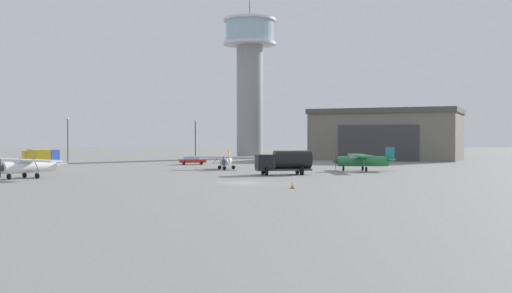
{
  "coord_description": "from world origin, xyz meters",
  "views": [
    {
      "loc": [
        -3.22,
        -60.09,
        4.53
      ],
      "look_at": [
        3.15,
        25.47,
        3.22
      ],
      "focal_mm": 42.47,
      "sensor_mm": 36.0,
      "label": 1
    }
  ],
  "objects_px": {
    "control_tower": "(250,70)",
    "truck_fuel_tanker_black": "(285,161)",
    "light_post_west": "(195,136)",
    "traffic_cone_near_left": "(292,185)",
    "truck_box_yellow": "(38,158)",
    "light_post_east": "(68,135)",
    "airplane_white": "(30,165)",
    "car_red": "(192,160)",
    "airplane_green": "(364,160)",
    "airplane_silver": "(226,160)"
  },
  "relations": [
    {
      "from": "light_post_east",
      "to": "traffic_cone_near_left",
      "type": "height_order",
      "value": "light_post_east"
    },
    {
      "from": "control_tower",
      "to": "truck_fuel_tanker_black",
      "type": "height_order",
      "value": "control_tower"
    },
    {
      "from": "airplane_green",
      "to": "airplane_silver",
      "type": "bearing_deg",
      "value": -16.16
    },
    {
      "from": "truck_box_yellow",
      "to": "traffic_cone_near_left",
      "type": "bearing_deg",
      "value": -172.36
    },
    {
      "from": "airplane_green",
      "to": "airplane_white",
      "type": "relative_size",
      "value": 1.2
    },
    {
      "from": "light_post_west",
      "to": "traffic_cone_near_left",
      "type": "relative_size",
      "value": 13.25
    },
    {
      "from": "airplane_green",
      "to": "traffic_cone_near_left",
      "type": "bearing_deg",
      "value": 66.59
    },
    {
      "from": "control_tower",
      "to": "light_post_east",
      "type": "distance_m",
      "value": 41.48
    },
    {
      "from": "airplane_white",
      "to": "traffic_cone_near_left",
      "type": "bearing_deg",
      "value": 99.05
    },
    {
      "from": "airplane_silver",
      "to": "car_red",
      "type": "bearing_deg",
      "value": -151.86
    },
    {
      "from": "control_tower",
      "to": "truck_box_yellow",
      "type": "height_order",
      "value": "control_tower"
    },
    {
      "from": "airplane_white",
      "to": "airplane_green",
      "type": "bearing_deg",
      "value": 143.75
    },
    {
      "from": "airplane_green",
      "to": "truck_box_yellow",
      "type": "height_order",
      "value": "airplane_green"
    },
    {
      "from": "airplane_silver",
      "to": "traffic_cone_near_left",
      "type": "xyz_separation_m",
      "value": [
        5.01,
        -32.62,
        -0.95
      ]
    },
    {
      "from": "airplane_white",
      "to": "truck_fuel_tanker_black",
      "type": "bearing_deg",
      "value": 136.89
    },
    {
      "from": "light_post_west",
      "to": "truck_box_yellow",
      "type": "bearing_deg",
      "value": -138.48
    },
    {
      "from": "traffic_cone_near_left",
      "to": "airplane_green",
      "type": "bearing_deg",
      "value": 63.49
    },
    {
      "from": "light_post_west",
      "to": "light_post_east",
      "type": "height_order",
      "value": "light_post_east"
    },
    {
      "from": "light_post_west",
      "to": "traffic_cone_near_left",
      "type": "xyz_separation_m",
      "value": [
        9.97,
        -55.4,
        -4.4
      ]
    },
    {
      "from": "airplane_silver",
      "to": "light_post_east",
      "type": "relative_size",
      "value": 1.11
    },
    {
      "from": "light_post_west",
      "to": "control_tower",
      "type": "bearing_deg",
      "value": 63.75
    },
    {
      "from": "traffic_cone_near_left",
      "to": "truck_fuel_tanker_black",
      "type": "bearing_deg",
      "value": 85.0
    },
    {
      "from": "car_red",
      "to": "airplane_white",
      "type": "bearing_deg",
      "value": -127.08
    },
    {
      "from": "truck_box_yellow",
      "to": "car_red",
      "type": "bearing_deg",
      "value": -95.38
    },
    {
      "from": "control_tower",
      "to": "car_red",
      "type": "height_order",
      "value": "control_tower"
    },
    {
      "from": "car_red",
      "to": "light_post_east",
      "type": "bearing_deg",
      "value": 142.23
    },
    {
      "from": "light_post_east",
      "to": "traffic_cone_near_left",
      "type": "relative_size",
      "value": 13.92
    },
    {
      "from": "truck_fuel_tanker_black",
      "to": "traffic_cone_near_left",
      "type": "xyz_separation_m",
      "value": [
        -1.71,
        -19.55,
        -1.34
      ]
    },
    {
      "from": "airplane_white",
      "to": "truck_box_yellow",
      "type": "distance_m",
      "value": 21.22
    },
    {
      "from": "control_tower",
      "to": "truck_box_yellow",
      "type": "xyz_separation_m",
      "value": [
        -33.21,
        -42.15,
        -17.46
      ]
    },
    {
      "from": "airplane_silver",
      "to": "car_red",
      "type": "xyz_separation_m",
      "value": [
        -5.32,
        15.14,
        -0.5
      ]
    },
    {
      "from": "airplane_green",
      "to": "truck_box_yellow",
      "type": "distance_m",
      "value": 46.14
    },
    {
      "from": "airplane_white",
      "to": "airplane_silver",
      "type": "distance_m",
      "value": 28.13
    },
    {
      "from": "airplane_silver",
      "to": "light_post_west",
      "type": "relative_size",
      "value": 1.17
    },
    {
      "from": "light_post_west",
      "to": "traffic_cone_near_left",
      "type": "distance_m",
      "value": 56.46
    },
    {
      "from": "airplane_green",
      "to": "traffic_cone_near_left",
      "type": "distance_m",
      "value": 29.4
    },
    {
      "from": "airplane_silver",
      "to": "truck_box_yellow",
      "type": "bearing_deg",
      "value": -88.08
    },
    {
      "from": "truck_box_yellow",
      "to": "truck_fuel_tanker_black",
      "type": "bearing_deg",
      "value": -149.94
    },
    {
      "from": "truck_box_yellow",
      "to": "light_post_east",
      "type": "relative_size",
      "value": 0.84
    },
    {
      "from": "airplane_white",
      "to": "light_post_west",
      "type": "xyz_separation_m",
      "value": [
        17.14,
        40.17,
        3.25
      ]
    },
    {
      "from": "airplane_silver",
      "to": "control_tower",
      "type": "bearing_deg",
      "value": -178.98
    },
    {
      "from": "airplane_green",
      "to": "airplane_silver",
      "type": "height_order",
      "value": "airplane_green"
    },
    {
      "from": "airplane_green",
      "to": "airplane_white",
      "type": "height_order",
      "value": "airplane_green"
    },
    {
      "from": "airplane_silver",
      "to": "light_post_east",
      "type": "distance_m",
      "value": 39.6
    },
    {
      "from": "car_red",
      "to": "airplane_green",
      "type": "bearing_deg",
      "value": -52.29
    },
    {
      "from": "light_post_east",
      "to": "traffic_cone_near_left",
      "type": "bearing_deg",
      "value": -60.92
    },
    {
      "from": "light_post_west",
      "to": "car_red",
      "type": "bearing_deg",
      "value": -92.68
    },
    {
      "from": "car_red",
      "to": "light_post_west",
      "type": "relative_size",
      "value": 0.6
    },
    {
      "from": "control_tower",
      "to": "traffic_cone_near_left",
      "type": "xyz_separation_m",
      "value": [
        -1.19,
        -78.03,
        -18.76
      ]
    },
    {
      "from": "airplane_green",
      "to": "car_red",
      "type": "relative_size",
      "value": 2.34
    }
  ]
}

